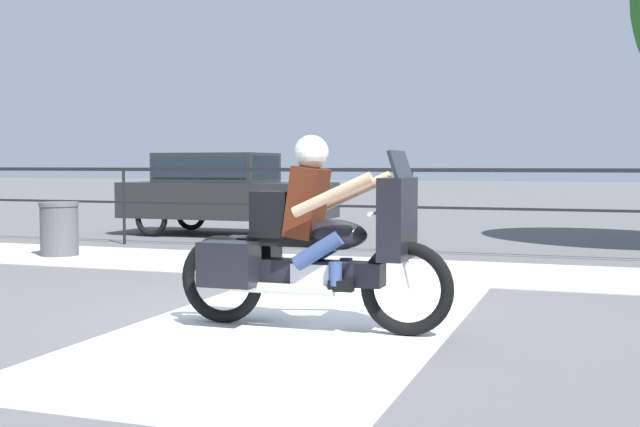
# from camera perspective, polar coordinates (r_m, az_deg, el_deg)

# --- Properties ---
(ground_plane) EXTENTS (120.00, 120.00, 0.00)m
(ground_plane) POSITION_cam_1_polar(r_m,az_deg,el_deg) (7.51, -2.22, -7.20)
(ground_plane) COLOR #565659
(sidewalk_band) EXTENTS (44.00, 2.40, 0.01)m
(sidewalk_band) POSITION_cam_1_polar(r_m,az_deg,el_deg) (10.71, 4.40, -3.95)
(sidewalk_band) COLOR #B7B2A8
(sidewalk_band) RESTS_ON ground
(crosswalk_band) EXTENTS (2.69, 6.00, 0.01)m
(crosswalk_band) POSITION_cam_1_polar(r_m,az_deg,el_deg) (7.25, -1.10, -7.56)
(crosswalk_band) COLOR silver
(crosswalk_band) RESTS_ON ground
(fence_railing) EXTENTS (36.00, 0.05, 1.34)m
(fence_railing) POSITION_cam_1_polar(r_m,az_deg,el_deg) (12.36, 6.51, 1.89)
(fence_railing) COLOR black
(fence_railing) RESTS_ON ground
(motorcycle) EXTENTS (2.43, 0.76, 1.64)m
(motorcycle) POSITION_cam_1_polar(r_m,az_deg,el_deg) (6.76, -0.70, -2.19)
(motorcycle) COLOR black
(motorcycle) RESTS_ON ground
(parked_car) EXTENTS (4.06, 1.73, 1.62)m
(parked_car) POSITION_cam_1_polar(r_m,az_deg,el_deg) (15.88, -6.83, 1.79)
(parked_car) COLOR #232326
(parked_car) RESTS_ON ground
(trash_bin) EXTENTS (0.59, 0.59, 0.82)m
(trash_bin) POSITION_cam_1_polar(r_m,az_deg,el_deg) (12.80, -18.05, -1.05)
(trash_bin) COLOR #515156
(trash_bin) RESTS_ON ground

